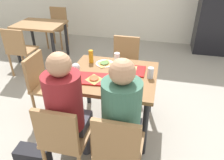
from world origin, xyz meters
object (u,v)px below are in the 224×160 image
object	(u,v)px
paper_plate_center	(105,64)
plastic_cup_a	(117,57)
condiment_bottle	(91,56)
plastic_cup_b	(106,88)
drink_fridge	(218,7)
tray_red_near	(93,79)
handbag	(34,159)
foil_bundle	(76,67)
background_chair_near	(19,48)
pizza_slice_a	(94,79)
pizza_slice_c	(105,63)
background_table	(40,30)
main_table	(112,82)
tray_red_far	(129,70)
pizza_slice_b	(128,70)
person_in_red	(67,105)
background_chair_far	(58,24)
pizza_slice_d	(121,87)
chair_far_side	(125,61)
chair_left_end	(44,82)
soda_can	(150,73)
chair_near_left	(63,137)
chair_near_right	(118,147)
paper_plate_near_edge	(121,87)
person_in_brown_jacket	(122,114)

from	to	relation	value
paper_plate_center	plastic_cup_a	xyz separation A→B (m)	(0.12, 0.13, 0.05)
plastic_cup_a	condiment_bottle	size ratio (longest dim) A/B	0.62
plastic_cup_b	drink_fridge	bearing A→B (deg)	65.11
tray_red_near	handbag	bearing A→B (deg)	-121.80
foil_bundle	background_chair_near	xyz separation A→B (m)	(-1.40, 0.92, -0.27)
paper_plate_center	condiment_bottle	xyz separation A→B (m)	(-0.17, 0.00, 0.08)
pizza_slice_a	pizza_slice_c	world-z (taller)	pizza_slice_a
handbag	background_table	xyz separation A→B (m)	(-1.23, 2.47, 0.46)
tray_red_near	foil_bundle	distance (m)	0.28
main_table	handbag	distance (m)	1.14
tray_red_near	tray_red_far	bearing A→B (deg)	39.38
background_chair_near	pizza_slice_b	bearing A→B (deg)	-21.86
tray_red_near	pizza_slice_b	size ratio (longest dim) A/B	1.27
tray_red_near	condiment_bottle	distance (m)	0.43
person_in_red	plastic_cup_a	distance (m)	1.08
person_in_red	plastic_cup_b	bearing A→B (deg)	48.64
background_chair_far	pizza_slice_d	bearing A→B (deg)	-52.90
pizza_slice_d	background_chair_near	distance (m)	2.30
chair_far_side	drink_fridge	world-z (taller)	drink_fridge
chair_left_end	person_in_red	xyz separation A→B (m)	(0.63, -0.68, 0.25)
condiment_bottle	handbag	world-z (taller)	condiment_bottle
soda_can	drink_fridge	distance (m)	3.04
chair_near_left	paper_plate_center	size ratio (longest dim) A/B	3.90
chair_near_right	pizza_slice_b	bearing A→B (deg)	95.50
handbag	chair_near_left	bearing A→B (deg)	2.69
soda_can	background_chair_near	size ratio (longest dim) A/B	0.14
person_in_red	pizza_slice_d	size ratio (longest dim) A/B	5.18
paper_plate_near_edge	background_chair_far	distance (m)	3.28
foil_bundle	background_table	xyz separation A→B (m)	(-1.40, 1.66, -0.17)
person_in_brown_jacket	drink_fridge	distance (m)	3.76
paper_plate_near_edge	pizza_slice_c	xyz separation A→B (m)	(-0.30, 0.47, 0.01)
chair_near_right	tray_red_near	bearing A→B (deg)	122.19
pizza_slice_c	pizza_slice_d	xyz separation A→B (m)	(0.31, -0.48, 0.00)
soda_can	handbag	size ratio (longest dim) A/B	0.38
condiment_bottle	background_table	xyz separation A→B (m)	(-1.50, 1.39, -0.20)
chair_near_left	handbag	xyz separation A→B (m)	(-0.35, -0.02, -0.36)
person_in_red	background_chair_near	world-z (taller)	person_in_red
background_chair_far	person_in_brown_jacket	bearing A→B (deg)	-55.81
foil_bundle	handbag	world-z (taller)	foil_bundle
handbag	background_table	distance (m)	2.80
pizza_slice_a	paper_plate_near_edge	bearing A→B (deg)	-12.13
chair_near_right	pizza_slice_b	world-z (taller)	chair_near_right
chair_left_end	person_in_red	bearing A→B (deg)	-47.17
condiment_bottle	handbag	bearing A→B (deg)	-104.36
plastic_cup_a	soda_can	bearing A→B (deg)	-38.16
chair_near_left	background_table	size ratio (longest dim) A/B	0.95
chair_left_end	pizza_slice_d	world-z (taller)	chair_left_end
paper_plate_near_edge	background_chair_near	size ratio (longest dim) A/B	0.26
chair_near_right	tray_red_far	world-z (taller)	chair_near_right
pizza_slice_b	background_table	distance (m)	2.51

